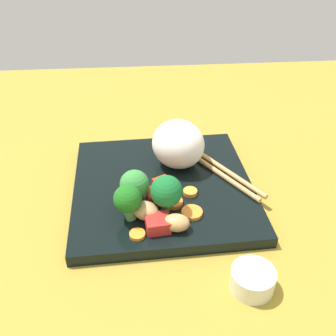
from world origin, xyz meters
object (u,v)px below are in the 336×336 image
(rice_mound, at_px, (178,144))
(chopstick_pair, at_px, (212,165))
(sauce_cup, at_px, (252,280))
(broccoli_floret_1, at_px, (135,185))
(square_plate, at_px, (163,188))
(carrot_slice_1, at_px, (190,192))

(rice_mound, bearing_deg, chopstick_pair, 166.62)
(chopstick_pair, xyz_separation_m, sauce_cup, (-0.01, 0.23, -0.01))
(chopstick_pair, relative_size, sauce_cup, 3.73)
(broccoli_floret_1, bearing_deg, rice_mound, -126.67)
(rice_mound, xyz_separation_m, broccoli_floret_1, (0.07, 0.10, -0.00))
(square_plate, relative_size, carrot_slice_1, 12.95)
(broccoli_floret_1, xyz_separation_m, carrot_slice_1, (-0.08, -0.02, -0.03))
(broccoli_floret_1, relative_size, sauce_cup, 1.07)
(rice_mound, relative_size, carrot_slice_1, 4.23)
(chopstick_pair, height_order, sauce_cup, sauce_cup)
(rice_mound, xyz_separation_m, chopstick_pair, (-0.05, 0.01, -0.03))
(square_plate, bearing_deg, chopstick_pair, -155.78)
(chopstick_pair, distance_m, sauce_cup, 0.23)
(sauce_cup, bearing_deg, square_plate, -64.20)
(chopstick_pair, bearing_deg, rice_mound, 44.11)
(carrot_slice_1, bearing_deg, rice_mound, -82.84)
(carrot_slice_1, height_order, sauce_cup, sauce_cup)
(rice_mound, height_order, carrot_slice_1, rice_mound)
(square_plate, height_order, carrot_slice_1, carrot_slice_1)
(square_plate, xyz_separation_m, rice_mound, (-0.03, -0.05, 0.05))
(broccoli_floret_1, distance_m, carrot_slice_1, 0.09)
(square_plate, distance_m, chopstick_pair, 0.09)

